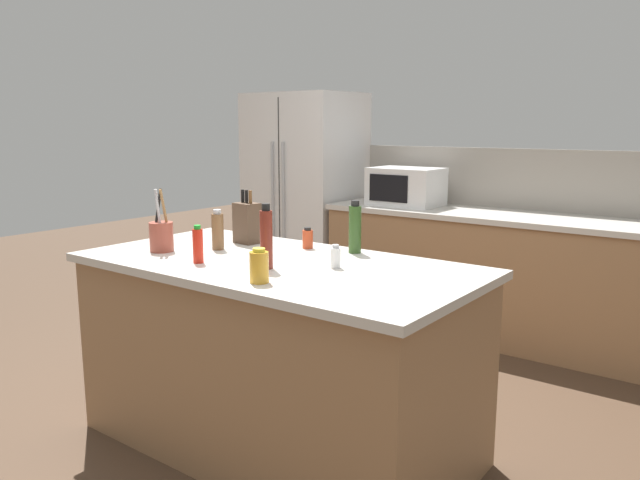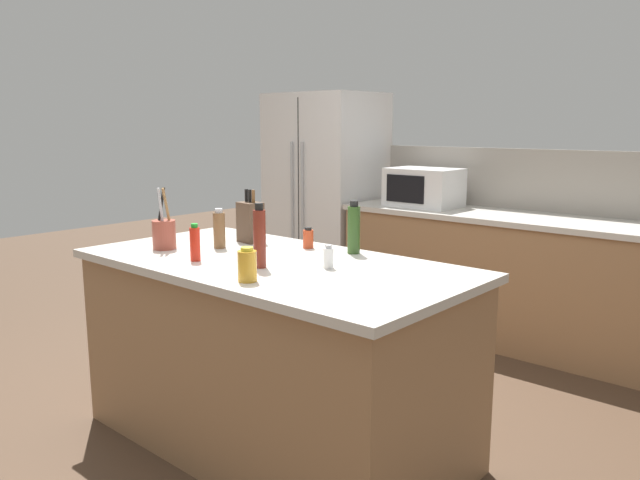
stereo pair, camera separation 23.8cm
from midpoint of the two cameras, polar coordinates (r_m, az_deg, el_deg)
name	(u,v)px [view 2 (the right image)]	position (r m, az deg, el deg)	size (l,w,h in m)	color
ground_plane	(274,443)	(3.30, -2.05, -18.07)	(14.00, 14.00, 0.00)	#473323
back_counter_run	(521,281)	(4.75, 19.25, -3.54)	(2.77, 0.66, 0.94)	#936B47
wall_backsplash	(544,181)	(4.93, 21.13, 5.07)	(2.73, 0.03, 0.46)	gray
kitchen_island	(273,354)	(3.10, -2.11, -10.38)	(1.93, 0.98, 0.94)	#936B47
refrigerator	(326,197)	(5.68, 1.73, 3.90)	(0.94, 0.75, 1.85)	white
microwave	(424,187)	(5.01, 10.82, 4.74)	(0.55, 0.39, 0.30)	white
knife_block	(250,222)	(3.42, -4.42, 1.67)	(0.14, 0.12, 0.29)	#4C3828
utensil_crock	(164,233)	(3.29, -12.08, 0.59)	(0.12, 0.12, 0.32)	brown
vinegar_bottle	(260,237)	(2.79, -3.13, 0.22)	(0.06, 0.06, 0.29)	maroon
salt_shaker	(328,257)	(2.80, 3.21, -1.62)	(0.05, 0.05, 0.11)	silver
olive_oil_bottle	(354,229)	(3.12, 5.29, 1.02)	(0.06, 0.06, 0.27)	#2D4C1E
pepper_grinder	(219,229)	(3.27, -7.16, 0.95)	(0.06, 0.06, 0.21)	brown
honey_jar	(247,265)	(2.56, -4.04, -2.35)	(0.08, 0.08, 0.14)	gold
hot_sauce_bottle	(195,243)	(2.97, -9.13, -0.33)	(0.05, 0.05, 0.18)	red
spice_jar_paprika	(308,238)	(3.25, 1.00, 0.13)	(0.06, 0.06, 0.11)	#B73D1E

